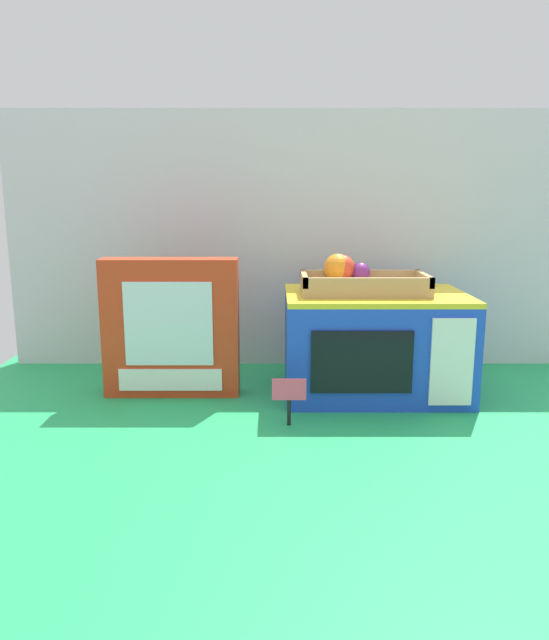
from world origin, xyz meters
The scene contains 6 objects.
ground_plane centered at (0.00, 0.00, 0.00)m, with size 1.70×1.70×0.00m, color #219E54.
display_back_panel centered at (0.00, 0.28, 0.34)m, with size 1.61×0.03×0.69m, color silver.
toy_microwave centered at (0.15, 0.02, 0.12)m, with size 0.42×0.30×0.24m.
food_groups_crate centered at (0.11, 0.03, 0.27)m, with size 0.29×0.16×0.09m.
cookie_set_box centered at (-0.33, 0.01, 0.16)m, with size 0.32×0.07×0.32m.
price_sign centered at (-0.05, -0.20, 0.07)m, with size 0.07×0.01×0.10m.
Camera 1 is at (-0.08, -1.37, 0.47)m, focal length 33.92 mm.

